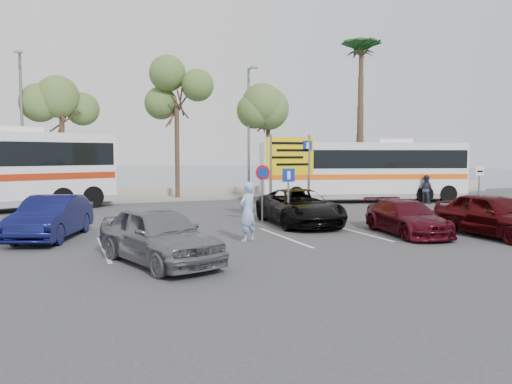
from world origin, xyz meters
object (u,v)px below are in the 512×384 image
object	(u,v)px
car_silver_a	(159,235)
pedestrian_near	(248,212)
car_red	(494,215)
suv_black	(299,207)
street_lamp_left	(22,120)
direction_sign	(290,162)
car_maroon	(407,217)
coach_bus_right	(362,173)
pedestrian_far	(426,189)
car_blue	(51,217)
street_lamp_right	(249,125)

from	to	relation	value
car_silver_a	pedestrian_near	world-z (taller)	pedestrian_near
car_red	suv_black	distance (m)	6.93
street_lamp_left	car_red	distance (m)	23.28
direction_sign	car_maroon	size ratio (longest dim) A/B	0.88
street_lamp_left	direction_sign	world-z (taller)	street_lamp_left
street_lamp_left	suv_black	distance (m)	16.50
coach_bus_right	car_silver_a	world-z (taller)	coach_bus_right
direction_sign	suv_black	distance (m)	2.46
car_red	pedestrian_far	world-z (taller)	pedestrian_far
coach_bus_right	car_red	world-z (taller)	coach_bus_right
car_blue	suv_black	size ratio (longest dim) A/B	0.86
pedestrian_near	pedestrian_far	world-z (taller)	pedestrian_near
car_red	pedestrian_near	size ratio (longest dim) A/B	2.29
street_lamp_right	suv_black	size ratio (longest dim) A/B	1.59
car_red	street_lamp_right	bearing A→B (deg)	97.84
suv_black	pedestrian_far	world-z (taller)	pedestrian_far
pedestrian_far	pedestrian_near	bearing A→B (deg)	94.85
direction_sign	car_maroon	bearing A→B (deg)	-68.98
coach_bus_right	pedestrian_near	world-z (taller)	coach_bus_right
street_lamp_left	car_red	bearing A→B (deg)	-47.84
suv_black	car_red	bearing A→B (deg)	-41.11
street_lamp_right	car_red	distance (m)	17.62
direction_sign	pedestrian_far	size ratio (longest dim) A/B	2.23
street_lamp_right	coach_bus_right	size ratio (longest dim) A/B	0.67
car_silver_a	suv_black	distance (m)	8.16
direction_sign	pedestrian_near	xyz separation A→B (m)	(-3.61, -4.50, -1.48)
coach_bus_right	car_maroon	size ratio (longest dim) A/B	2.94
car_maroon	suv_black	world-z (taller)	suv_black
suv_black	pedestrian_near	world-z (taller)	pedestrian_near
car_silver_a	car_maroon	world-z (taller)	car_silver_a
direction_sign	car_blue	xyz separation A→B (m)	(-9.45, -1.70, -1.72)
suv_black	street_lamp_left	bearing A→B (deg)	136.49
car_maroon	suv_black	distance (m)	4.27
street_lamp_left	street_lamp_right	world-z (taller)	same
direction_sign	car_blue	bearing A→B (deg)	-169.82
coach_bus_right	suv_black	world-z (taller)	coach_bus_right
street_lamp_left	coach_bus_right	size ratio (longest dim) A/B	0.67
street_lamp_right	direction_sign	xyz separation A→B (m)	(-2.00, -10.32, -2.17)
car_red	suv_black	world-z (taller)	car_red
car_silver_a	car_maroon	bearing A→B (deg)	-8.31
car_silver_a	car_maroon	distance (m)	8.97
coach_bus_right	car_red	size ratio (longest dim) A/B	2.75
pedestrian_far	coach_bus_right	bearing A→B (deg)	25.78
car_blue	street_lamp_right	bearing A→B (deg)	65.91
car_maroon	street_lamp_left	bearing A→B (deg)	138.91
direction_sign	car_silver_a	distance (m)	9.72
suv_black	direction_sign	bearing A→B (deg)	82.01
street_lamp_left	suv_black	xyz separation A→B (m)	(10.61, -12.02, -3.90)
street_lamp_right	car_blue	size ratio (longest dim) A/B	1.86
car_maroon	car_red	world-z (taller)	car_red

